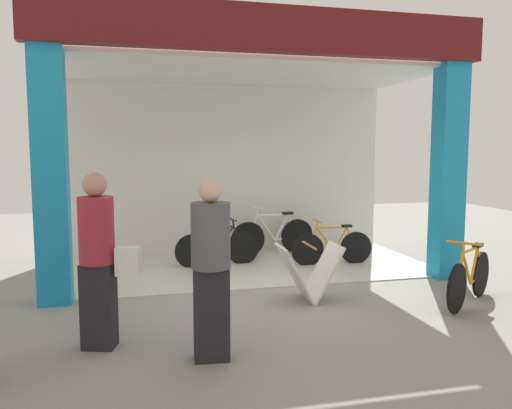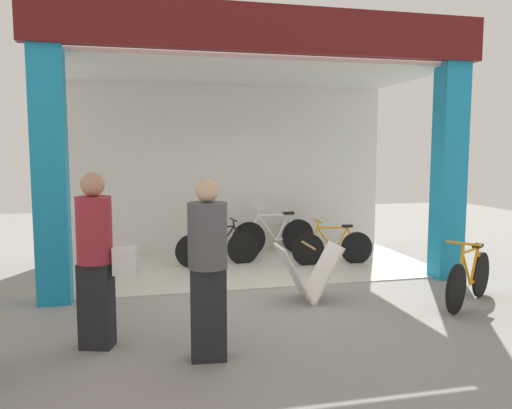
% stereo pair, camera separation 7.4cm
% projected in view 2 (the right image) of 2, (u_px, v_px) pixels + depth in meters
% --- Properties ---
extents(ground_plane, '(20.34, 20.34, 0.00)m').
position_uv_depth(ground_plane, '(268.00, 289.00, 7.40)').
color(ground_plane, gray).
rests_on(ground_plane, ground).
extents(shop_facade, '(6.37, 3.23, 3.92)m').
position_uv_depth(shop_facade, '(244.00, 142.00, 8.73)').
color(shop_facade, beige).
rests_on(shop_facade, ground).
extents(bicycle_inside_0, '(1.45, 0.40, 0.80)m').
position_uv_depth(bicycle_inside_0, '(333.00, 247.00, 8.87)').
color(bicycle_inside_0, black).
rests_on(bicycle_inside_0, ground).
extents(bicycle_inside_1, '(1.48, 0.41, 0.81)m').
position_uv_depth(bicycle_inside_1, '(218.00, 248.00, 8.79)').
color(bicycle_inside_1, black).
rests_on(bicycle_inside_1, ground).
extents(bicycle_inside_2, '(1.67, 0.46, 0.92)m').
position_uv_depth(bicycle_inside_2, '(274.00, 236.00, 9.74)').
color(bicycle_inside_2, black).
rests_on(bicycle_inside_2, ground).
extents(bicycle_parked_0, '(1.29, 0.96, 0.86)m').
position_uv_depth(bicycle_parked_0, '(469.00, 279.00, 6.62)').
color(bicycle_parked_0, black).
rests_on(bicycle_parked_0, ground).
extents(sandwich_board_sign, '(0.83, 0.58, 0.76)m').
position_uv_depth(sandwich_board_sign, '(308.00, 272.00, 6.81)').
color(sandwich_board_sign, silver).
rests_on(sandwich_board_sign, ground).
extents(pedestrian_1, '(0.66, 0.44, 1.78)m').
position_uv_depth(pedestrian_1, '(97.00, 257.00, 5.13)').
color(pedestrian_1, black).
rests_on(pedestrian_1, ground).
extents(pedestrian_2, '(0.40, 0.40, 1.73)m').
position_uv_depth(pedestrian_2, '(208.00, 266.00, 4.84)').
color(pedestrian_2, black).
rests_on(pedestrian_2, ground).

